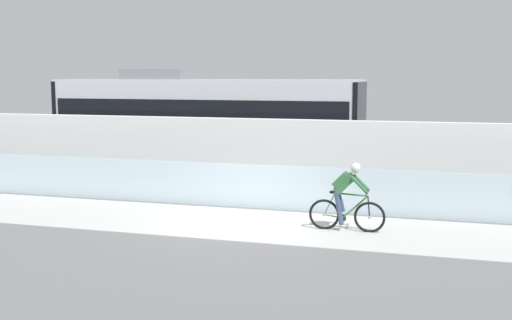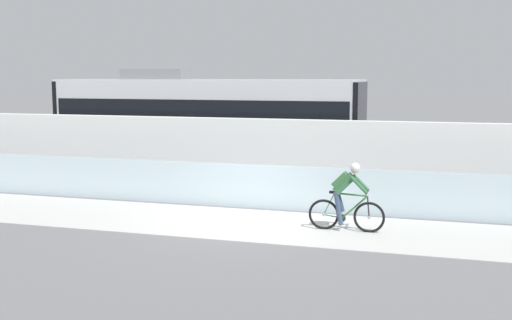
% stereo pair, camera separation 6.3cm
% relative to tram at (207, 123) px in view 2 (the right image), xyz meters
% --- Properties ---
extents(ground_plane, '(200.00, 200.00, 0.00)m').
position_rel_tram_xyz_m(ground_plane, '(3.51, -6.85, -1.89)').
color(ground_plane, slate).
extents(bike_path_deck, '(32.00, 3.20, 0.01)m').
position_rel_tram_xyz_m(bike_path_deck, '(3.51, -6.85, -1.89)').
color(bike_path_deck, beige).
rests_on(bike_path_deck, ground).
extents(glass_parapet, '(32.00, 0.05, 1.20)m').
position_rel_tram_xyz_m(glass_parapet, '(3.51, -5.00, -1.29)').
color(glass_parapet, silver).
rests_on(glass_parapet, ground).
extents(concrete_barrier_wall, '(32.00, 0.36, 2.31)m').
position_rel_tram_xyz_m(concrete_barrier_wall, '(3.51, -3.20, -0.74)').
color(concrete_barrier_wall, white).
rests_on(concrete_barrier_wall, ground).
extents(tram_rail_near, '(32.00, 0.08, 0.01)m').
position_rel_tram_xyz_m(tram_rail_near, '(3.51, -0.72, -1.89)').
color(tram_rail_near, '#595654').
rests_on(tram_rail_near, ground).
extents(tram_rail_far, '(32.00, 0.08, 0.01)m').
position_rel_tram_xyz_m(tram_rail_far, '(3.51, 0.72, -1.89)').
color(tram_rail_far, '#595654').
rests_on(tram_rail_far, ground).
extents(tram, '(11.06, 2.54, 3.81)m').
position_rel_tram_xyz_m(tram, '(0.00, 0.00, 0.00)').
color(tram, silver).
rests_on(tram, ground).
extents(cyclist_on_bike, '(1.77, 0.58, 1.61)m').
position_rel_tram_xyz_m(cyclist_on_bike, '(6.04, -6.85, -1.09)').
color(cyclist_on_bike, black).
rests_on(cyclist_on_bike, ground).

